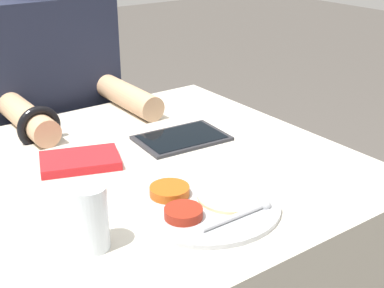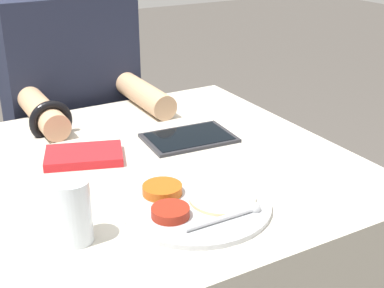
{
  "view_description": "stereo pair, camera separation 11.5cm",
  "coord_description": "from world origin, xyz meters",
  "px_view_note": "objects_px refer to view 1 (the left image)",
  "views": [
    {
      "loc": [
        -0.52,
        -0.92,
        1.24
      ],
      "look_at": [
        0.1,
        -0.07,
        0.78
      ],
      "focal_mm": 50.0,
      "sensor_mm": 36.0,
      "label": 1
    },
    {
      "loc": [
        -0.43,
        -0.99,
        1.24
      ],
      "look_at": [
        0.1,
        -0.07,
        0.78
      ],
      "focal_mm": 50.0,
      "sensor_mm": 36.0,
      "label": 2
    }
  ],
  "objects_px": {
    "thali_tray": "(203,203)",
    "person_diner": "(56,148)",
    "drinking_glass": "(90,218)",
    "tablet_device": "(182,138)",
    "red_notebook": "(80,161)"
  },
  "relations": [
    {
      "from": "red_notebook",
      "to": "tablet_device",
      "type": "height_order",
      "value": "red_notebook"
    },
    {
      "from": "thali_tray",
      "to": "person_diner",
      "type": "bearing_deg",
      "value": 88.77
    },
    {
      "from": "red_notebook",
      "to": "person_diner",
      "type": "xyz_separation_m",
      "value": [
        0.13,
        0.48,
        -0.17
      ]
    },
    {
      "from": "red_notebook",
      "to": "tablet_device",
      "type": "bearing_deg",
      "value": -3.41
    },
    {
      "from": "tablet_device",
      "to": "drinking_glass",
      "type": "relative_size",
      "value": 1.97
    },
    {
      "from": "thali_tray",
      "to": "drinking_glass",
      "type": "distance_m",
      "value": 0.24
    },
    {
      "from": "drinking_glass",
      "to": "red_notebook",
      "type": "bearing_deg",
      "value": 68.56
    },
    {
      "from": "person_diner",
      "to": "drinking_glass",
      "type": "height_order",
      "value": "person_diner"
    },
    {
      "from": "thali_tray",
      "to": "person_diner",
      "type": "distance_m",
      "value": 0.81
    },
    {
      "from": "thali_tray",
      "to": "tablet_device",
      "type": "height_order",
      "value": "thali_tray"
    },
    {
      "from": "thali_tray",
      "to": "tablet_device",
      "type": "xyz_separation_m",
      "value": [
        0.16,
        0.29,
        -0.0
      ]
    },
    {
      "from": "person_diner",
      "to": "drinking_glass",
      "type": "bearing_deg",
      "value": -107.38
    },
    {
      "from": "red_notebook",
      "to": "person_diner",
      "type": "relative_size",
      "value": 0.17
    },
    {
      "from": "drinking_glass",
      "to": "thali_tray",
      "type": "bearing_deg",
      "value": -0.79
    },
    {
      "from": "tablet_device",
      "to": "person_diner",
      "type": "distance_m",
      "value": 0.55
    }
  ]
}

